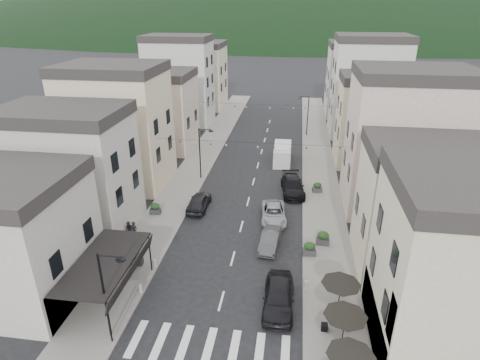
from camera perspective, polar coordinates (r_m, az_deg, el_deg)
The scene contains 27 objects.
sidewalk_left at distance 52.09m, azimuth -5.57°, elevation 3.01°, with size 4.00×76.00×0.12m, color slate.
sidewalk_right at distance 50.84m, azimuth 11.12°, elevation 2.11°, with size 4.00×76.00×0.12m, color slate.
hill_backdrop at distance 315.77m, azimuth 7.77°, elevation 20.50°, with size 640.00×360.00×70.00m, color black.
bistro_building at distance 25.69m, azimuth 30.61°, elevation -11.99°, with size 10.00×8.00×10.00m, color #BFB498.
boutique_awning at distance 27.99m, azimuth -18.23°, elevation -11.14°, with size 3.77×7.50×3.28m.
buildings_row_left at distance 57.57m, azimuth -11.41°, elevation 11.01°, with size 10.20×54.16×14.00m.
buildings_row_right at distance 54.21m, azimuth 18.97°, elevation 9.60°, with size 10.20×54.16×14.50m.
cafe_terrace at distance 24.54m, azimuth 14.69°, elevation -18.64°, with size 2.50×8.10×2.53m.
streetlamp_left_near at distance 24.96m, azimuth -18.32°, elevation -14.31°, with size 1.70×0.56×6.00m.
streetlamp_left_far at distance 44.99m, azimuth -5.42°, elevation 4.51°, with size 1.70×0.56×6.00m.
streetlamp_right_far at distance 61.08m, azimuth 9.39°, elevation 9.56°, with size 1.70×0.56×6.00m.
bollards at distance 27.94m, azimuth -2.89°, elevation -16.81°, with size 11.66×10.26×0.60m.
bunting_near at distance 39.64m, azimuth 1.41°, elevation 4.87°, with size 19.00×0.28×0.62m.
bunting_far at distance 54.93m, azimuth 3.41°, elevation 10.31°, with size 19.00×0.28×0.62m.
parked_car_a at distance 27.71m, azimuth 5.51°, elevation -16.15°, with size 2.01×5.01×1.71m, color black.
parked_car_b at distance 33.56m, azimuth 4.30°, elevation -8.48°, with size 1.42×4.07×1.34m, color #38383B.
parked_car_c at distance 37.45m, azimuth 4.80°, elevation -4.76°, with size 2.27×4.92×1.37m, color #979A9F.
parked_car_d at distance 42.81m, azimuth 7.50°, elevation -0.84°, with size 2.25×5.52×1.60m, color black.
parked_car_e at distance 39.44m, azimuth -5.88°, elevation -3.09°, with size 1.80×4.49×1.53m, color black.
delivery_van at distance 50.74m, azimuth 6.04°, elevation 3.82°, with size 2.14×5.27×2.51m.
pedestrian_a at distance 35.17m, azimuth -14.83°, elevation -7.04°, with size 0.63×0.42×1.74m, color black.
pedestrian_b at distance 35.68m, azimuth -15.45°, elevation -6.84°, with size 0.74×0.58×1.52m, color #241E28.
planter_la at distance 32.34m, azimuth -14.49°, elevation -10.76°, with size 0.98×0.58×1.06m.
planter_lb at distance 39.03m, azimuth -11.98°, elevation -3.98°, with size 1.09×0.69×1.15m.
planter_ra at distance 34.31m, azimuth 11.70°, elevation -8.09°, with size 1.13×0.67×1.22m.
planter_rb at distance 32.81m, azimuth 9.84°, elevation -9.61°, with size 1.11×0.69×1.17m.
planter_rc at distance 43.25m, azimuth 10.94°, elevation -1.03°, with size 1.07×0.71×1.10m.
Camera 1 is at (4.29, -15.19, 18.70)m, focal length 30.00 mm.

